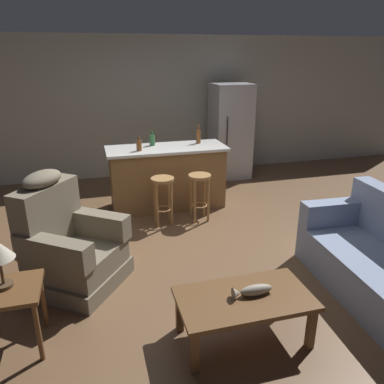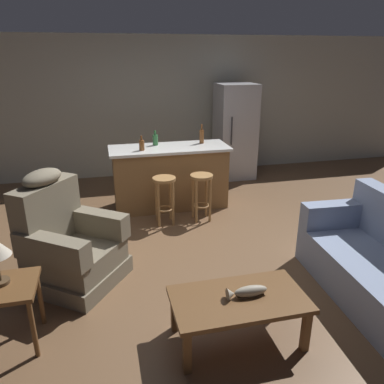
{
  "view_description": "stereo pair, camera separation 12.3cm",
  "coord_description": "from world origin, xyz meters",
  "px_view_note": "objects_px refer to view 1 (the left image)",
  "views": [
    {
      "loc": [
        -1.08,
        -4.06,
        2.28
      ],
      "look_at": [
        0.0,
        -0.1,
        0.75
      ],
      "focal_mm": 35.0,
      "sensor_mm": 36.0,
      "label": 1
    },
    {
      "loc": [
        -0.96,
        -4.09,
        2.28
      ],
      "look_at": [
        0.0,
        -0.1,
        0.75
      ],
      "focal_mm": 35.0,
      "sensor_mm": 36.0,
      "label": 2
    }
  ],
  "objects_px": {
    "bottle_tall_green": "(152,140)",
    "bottle_short_amber": "(198,136)",
    "bar_stool_left": "(163,192)",
    "end_table": "(10,299)",
    "refrigerator": "(230,131)",
    "kitchen_island": "(167,177)",
    "coffee_table": "(244,302)",
    "bottle_wine_dark": "(139,145)",
    "bar_stool_right": "(200,189)",
    "fish_figurine": "(252,291)",
    "recliner_near_lamp": "(69,246)"
  },
  "relations": [
    {
      "from": "kitchen_island",
      "to": "refrigerator",
      "type": "relative_size",
      "value": 1.02
    },
    {
      "from": "bottle_short_amber",
      "to": "coffee_table",
      "type": "bearing_deg",
      "value": -99.5
    },
    {
      "from": "bar_stool_left",
      "to": "bottle_wine_dark",
      "type": "bearing_deg",
      "value": 113.88
    },
    {
      "from": "fish_figurine",
      "to": "refrigerator",
      "type": "distance_m",
      "value": 4.51
    },
    {
      "from": "end_table",
      "to": "kitchen_island",
      "type": "bearing_deg",
      "value": 55.73
    },
    {
      "from": "refrigerator",
      "to": "bottle_tall_green",
      "type": "relative_size",
      "value": 7.81
    },
    {
      "from": "recliner_near_lamp",
      "to": "bar_stool_left",
      "type": "xyz_separation_m",
      "value": [
        1.21,
        1.17,
        0.05
      ]
    },
    {
      "from": "bottle_short_amber",
      "to": "bottle_wine_dark",
      "type": "distance_m",
      "value": 0.99
    },
    {
      "from": "end_table",
      "to": "bottle_wine_dark",
      "type": "relative_size",
      "value": 2.63
    },
    {
      "from": "end_table",
      "to": "bar_stool_left",
      "type": "xyz_separation_m",
      "value": [
        1.62,
        2.03,
        0.01
      ]
    },
    {
      "from": "fish_figurine",
      "to": "bar_stool_right",
      "type": "height_order",
      "value": "bar_stool_right"
    },
    {
      "from": "recliner_near_lamp",
      "to": "kitchen_island",
      "type": "xyz_separation_m",
      "value": [
        1.4,
        1.8,
        0.06
      ]
    },
    {
      "from": "coffee_table",
      "to": "bottle_wine_dark",
      "type": "height_order",
      "value": "bottle_wine_dark"
    },
    {
      "from": "recliner_near_lamp",
      "to": "kitchen_island",
      "type": "relative_size",
      "value": 0.67
    },
    {
      "from": "kitchen_island",
      "to": "bar_stool_left",
      "type": "bearing_deg",
      "value": -107.08
    },
    {
      "from": "end_table",
      "to": "kitchen_island",
      "type": "xyz_separation_m",
      "value": [
        1.81,
        2.66,
        0.02
      ]
    },
    {
      "from": "fish_figurine",
      "to": "recliner_near_lamp",
      "type": "height_order",
      "value": "recliner_near_lamp"
    },
    {
      "from": "fish_figurine",
      "to": "kitchen_island",
      "type": "xyz_separation_m",
      "value": [
        -0.07,
        3.06,
        0.02
      ]
    },
    {
      "from": "bar_stool_right",
      "to": "bottle_short_amber",
      "type": "relative_size",
      "value": 2.3
    },
    {
      "from": "end_table",
      "to": "bottle_wine_dark",
      "type": "xyz_separation_m",
      "value": [
        1.39,
        2.55,
        0.57
      ]
    },
    {
      "from": "bottle_tall_green",
      "to": "bottle_short_amber",
      "type": "distance_m",
      "value": 0.72
    },
    {
      "from": "end_table",
      "to": "bottle_wine_dark",
      "type": "distance_m",
      "value": 2.96
    },
    {
      "from": "coffee_table",
      "to": "kitchen_island",
      "type": "height_order",
      "value": "kitchen_island"
    },
    {
      "from": "kitchen_island",
      "to": "refrigerator",
      "type": "height_order",
      "value": "refrigerator"
    },
    {
      "from": "recliner_near_lamp",
      "to": "refrigerator",
      "type": "distance_m",
      "value": 4.18
    },
    {
      "from": "refrigerator",
      "to": "bottle_wine_dark",
      "type": "xyz_separation_m",
      "value": [
        -1.9,
        -1.31,
        0.15
      ]
    },
    {
      "from": "bar_stool_left",
      "to": "coffee_table",
      "type": "bearing_deg",
      "value": -85.32
    },
    {
      "from": "bottle_tall_green",
      "to": "bottle_wine_dark",
      "type": "distance_m",
      "value": 0.37
    },
    {
      "from": "kitchen_island",
      "to": "recliner_near_lamp",
      "type": "bearing_deg",
      "value": -128.0
    },
    {
      "from": "end_table",
      "to": "refrigerator",
      "type": "height_order",
      "value": "refrigerator"
    },
    {
      "from": "bar_stool_right",
      "to": "refrigerator",
      "type": "height_order",
      "value": "refrigerator"
    },
    {
      "from": "coffee_table",
      "to": "bottle_wine_dark",
      "type": "distance_m",
      "value": 3.05
    },
    {
      "from": "bottle_tall_green",
      "to": "bottle_wine_dark",
      "type": "xyz_separation_m",
      "value": [
        -0.24,
        -0.28,
        -0.0
      ]
    },
    {
      "from": "refrigerator",
      "to": "bottle_tall_green",
      "type": "bearing_deg",
      "value": -148.18
    },
    {
      "from": "bar_stool_right",
      "to": "bottle_short_amber",
      "type": "bearing_deg",
      "value": 75.23
    },
    {
      "from": "fish_figurine",
      "to": "recliner_near_lamp",
      "type": "relative_size",
      "value": 0.28
    },
    {
      "from": "coffee_table",
      "to": "bottle_tall_green",
      "type": "bearing_deg",
      "value": 93.37
    },
    {
      "from": "coffee_table",
      "to": "kitchen_island",
      "type": "relative_size",
      "value": 0.61
    },
    {
      "from": "end_table",
      "to": "bottle_short_amber",
      "type": "relative_size",
      "value": 1.89
    },
    {
      "from": "end_table",
      "to": "fish_figurine",
      "type": "bearing_deg",
      "value": -12.0
    },
    {
      "from": "end_table",
      "to": "bar_stool_right",
      "type": "bearing_deg",
      "value": 43.33
    },
    {
      "from": "fish_figurine",
      "to": "kitchen_island",
      "type": "bearing_deg",
      "value": 91.31
    },
    {
      "from": "coffee_table",
      "to": "refrigerator",
      "type": "distance_m",
      "value": 4.54
    },
    {
      "from": "coffee_table",
      "to": "bar_stool_left",
      "type": "height_order",
      "value": "bar_stool_left"
    },
    {
      "from": "coffee_table",
      "to": "bottle_tall_green",
      "type": "distance_m",
      "value": 3.3
    },
    {
      "from": "bar_stool_right",
      "to": "bottle_tall_green",
      "type": "xyz_separation_m",
      "value": [
        -0.52,
        0.8,
        0.56
      ]
    },
    {
      "from": "bar_stool_right",
      "to": "coffee_table",
      "type": "bearing_deg",
      "value": -97.82
    },
    {
      "from": "bar_stool_left",
      "to": "bottle_short_amber",
      "type": "bearing_deg",
      "value": 45.95
    },
    {
      "from": "refrigerator",
      "to": "bar_stool_right",
      "type": "bearing_deg",
      "value": -121.99
    },
    {
      "from": "refrigerator",
      "to": "bottle_wine_dark",
      "type": "relative_size",
      "value": 8.27
    }
  ]
}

